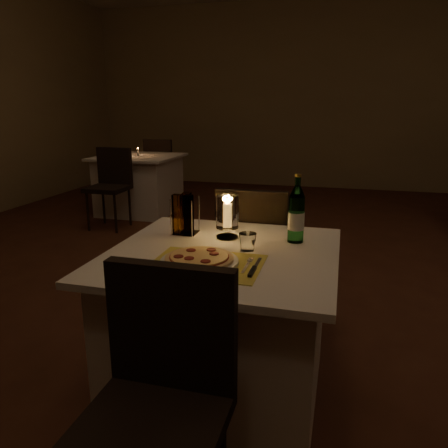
% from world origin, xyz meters
% --- Properties ---
extents(floor, '(8.00, 10.00, 0.02)m').
position_xyz_m(floor, '(0.00, 0.00, -0.01)').
color(floor, '#4A2417').
rests_on(floor, ground).
extents(wall_back, '(8.00, 0.02, 3.00)m').
position_xyz_m(wall_back, '(0.00, 5.01, 1.50)').
color(wall_back, '#8D7852').
rests_on(wall_back, ground).
extents(main_table, '(1.00, 1.00, 0.74)m').
position_xyz_m(main_table, '(-0.18, -0.81, 0.37)').
color(main_table, silver).
rests_on(main_table, ground).
extents(chair_near, '(0.42, 0.42, 0.90)m').
position_xyz_m(chair_near, '(-0.18, -1.52, 0.55)').
color(chair_near, black).
rests_on(chair_near, ground).
extents(chair_far, '(0.42, 0.42, 0.90)m').
position_xyz_m(chair_far, '(-0.18, -0.10, 0.55)').
color(chair_far, black).
rests_on(chair_far, ground).
extents(placemat, '(0.45, 0.34, 0.00)m').
position_xyz_m(placemat, '(-0.20, -0.99, 0.74)').
color(placemat, gold).
rests_on(placemat, main_table).
extents(plate, '(0.32, 0.32, 0.01)m').
position_xyz_m(plate, '(-0.23, -0.99, 0.75)').
color(plate, white).
rests_on(plate, placemat).
extents(pizza, '(0.28, 0.28, 0.02)m').
position_xyz_m(pizza, '(-0.23, -0.99, 0.77)').
color(pizza, '#D8B77F').
rests_on(pizza, plate).
extents(fork, '(0.02, 0.18, 0.00)m').
position_xyz_m(fork, '(-0.03, -0.96, 0.75)').
color(fork, silver).
rests_on(fork, placemat).
extents(knife, '(0.02, 0.22, 0.01)m').
position_xyz_m(knife, '(0.00, -1.02, 0.75)').
color(knife, black).
rests_on(knife, placemat).
extents(tumbler, '(0.08, 0.08, 0.08)m').
position_xyz_m(tumbler, '(-0.07, -0.77, 0.78)').
color(tumbler, white).
rests_on(tumbler, main_table).
extents(water_bottle, '(0.08, 0.08, 0.32)m').
position_xyz_m(water_bottle, '(0.12, -0.59, 0.87)').
color(water_bottle, '#5CAB6A').
rests_on(water_bottle, main_table).
extents(hurricane_candle, '(0.11, 0.11, 0.21)m').
position_xyz_m(hurricane_candle, '(-0.21, -0.61, 0.86)').
color(hurricane_candle, white).
rests_on(hurricane_candle, main_table).
extents(cruet_caddy, '(0.12, 0.12, 0.21)m').
position_xyz_m(cruet_caddy, '(-0.43, -0.61, 0.84)').
color(cruet_caddy, white).
rests_on(cruet_caddy, main_table).
extents(neighbor_table_left, '(1.00, 1.00, 0.74)m').
position_xyz_m(neighbor_table_left, '(-2.22, 2.54, 0.37)').
color(neighbor_table_left, silver).
rests_on(neighbor_table_left, ground).
extents(neighbor_chair_la, '(0.42, 0.42, 0.90)m').
position_xyz_m(neighbor_chair_la, '(-2.22, 1.83, 0.55)').
color(neighbor_chair_la, black).
rests_on(neighbor_chair_la, ground).
extents(neighbor_chair_lb, '(0.42, 0.42, 0.90)m').
position_xyz_m(neighbor_chair_lb, '(-2.22, 3.26, 0.55)').
color(neighbor_chair_lb, black).
rests_on(neighbor_chair_lb, ground).
extents(neighbor_candle_left, '(0.03, 0.03, 0.11)m').
position_xyz_m(neighbor_candle_left, '(-2.22, 2.54, 0.79)').
color(neighbor_candle_left, white).
rests_on(neighbor_candle_left, neighbor_table_left).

